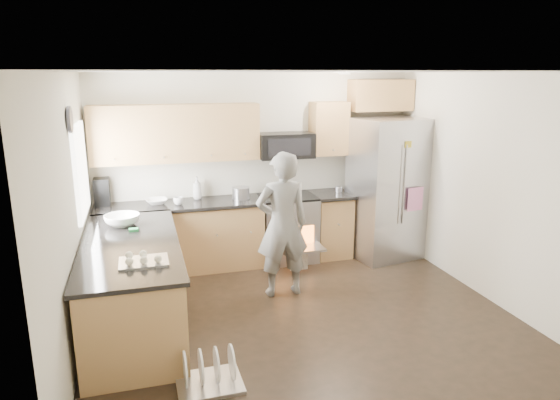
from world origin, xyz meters
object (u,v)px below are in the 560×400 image
object	(u,v)px
refrigerator	(388,189)
person	(282,225)
dish_rack	(209,376)
stove_range	(287,213)

from	to	relation	value
refrigerator	person	size ratio (longest dim) A/B	1.15
person	dish_rack	bearing A→B (deg)	54.46
refrigerator	person	world-z (taller)	refrigerator
refrigerator	person	xyz separation A→B (m)	(-1.81, -0.86, -0.13)
person	dish_rack	distance (m)	2.09
stove_range	dish_rack	bearing A→B (deg)	-119.09
stove_range	dish_rack	world-z (taller)	stove_range
stove_range	person	xyz separation A→B (m)	(-0.39, -1.10, 0.19)
stove_range	person	bearing A→B (deg)	-109.69
refrigerator	dish_rack	world-z (taller)	refrigerator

